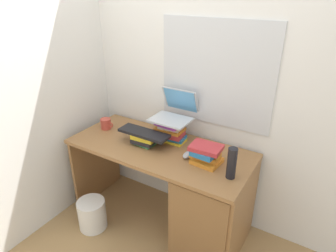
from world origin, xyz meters
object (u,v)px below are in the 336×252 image
(book_stack_side, at_px, (206,154))
(mug, at_px, (106,124))
(desk, at_px, (199,199))
(keyboard, at_px, (144,133))
(book_stack_keyboard_riser, at_px, (145,139))
(laptop, at_px, (175,111))
(water_bottle, at_px, (232,163))
(computer_mouse, at_px, (188,155))
(wastebasket, at_px, (92,214))
(book_stack_tall, at_px, (171,130))

(book_stack_side, height_order, mug, book_stack_side)
(desk, relative_size, keyboard, 3.48)
(mug, bearing_deg, book_stack_keyboard_riser, -6.61)
(laptop, bearing_deg, book_stack_keyboard_riser, -123.08)
(mug, height_order, water_bottle, water_bottle)
(computer_mouse, height_order, mug, mug)
(mug, bearing_deg, wastebasket, -71.45)
(water_bottle, bearing_deg, book_stack_keyboard_riser, 174.41)
(laptop, distance_m, computer_mouse, 0.39)
(desk, relative_size, book_stack_tall, 5.90)
(computer_mouse, bearing_deg, water_bottle, -12.17)
(book_stack_tall, distance_m, computer_mouse, 0.30)
(book_stack_side, distance_m, mug, 0.99)
(book_stack_keyboard_riser, relative_size, wastebasket, 0.75)
(keyboard, bearing_deg, book_stack_tall, 48.90)
(keyboard, relative_size, water_bottle, 1.91)
(desk, relative_size, wastebasket, 5.53)
(book_stack_keyboard_riser, distance_m, laptop, 0.33)
(desk, xyz_separation_m, book_stack_side, (0.03, 0.01, 0.40))
(book_stack_side, relative_size, computer_mouse, 2.17)
(book_stack_keyboard_riser, bearing_deg, water_bottle, -5.59)
(desk, xyz_separation_m, laptop, (-0.35, 0.23, 0.57))
(book_stack_tall, distance_m, keyboard, 0.22)
(desk, distance_m, wastebasket, 0.93)
(keyboard, height_order, water_bottle, water_bottle)
(book_stack_tall, bearing_deg, computer_mouse, -32.72)
(water_bottle, bearing_deg, book_stack_tall, 158.86)
(book_stack_side, bearing_deg, computer_mouse, -179.32)
(mug, bearing_deg, book_stack_tall, 10.04)
(desk, distance_m, book_stack_side, 0.41)
(book_stack_keyboard_riser, bearing_deg, wastebasket, -131.96)
(book_stack_side, bearing_deg, book_stack_tall, 158.20)
(keyboard, xyz_separation_m, computer_mouse, (0.39, 0.01, -0.08))
(book_stack_side, xyz_separation_m, mug, (-0.99, 0.05, -0.02))
(water_bottle, relative_size, wastebasket, 0.83)
(keyboard, xyz_separation_m, wastebasket, (-0.32, -0.35, -0.71))
(book_stack_side, relative_size, water_bottle, 1.03)
(book_stack_side, height_order, water_bottle, water_bottle)
(book_stack_keyboard_riser, bearing_deg, keyboard, -108.05)
(book_stack_tall, distance_m, book_stack_keyboard_riser, 0.22)
(computer_mouse, bearing_deg, book_stack_keyboard_riser, -179.29)
(book_stack_tall, relative_size, mug, 1.95)
(book_stack_tall, relative_size, book_stack_side, 1.10)
(book_stack_keyboard_riser, distance_m, water_bottle, 0.75)
(book_stack_tall, height_order, keyboard, book_stack_tall)
(keyboard, distance_m, mug, 0.46)
(desk, xyz_separation_m, book_stack_keyboard_riser, (-0.50, 0.00, 0.38))
(computer_mouse, xyz_separation_m, mug, (-0.84, 0.05, 0.03))
(desk, bearing_deg, book_stack_tall, 155.11)
(book_stack_keyboard_riser, height_order, water_bottle, water_bottle)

